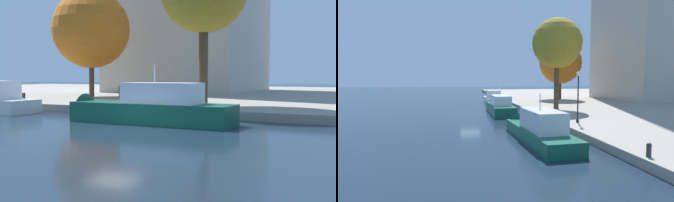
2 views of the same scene
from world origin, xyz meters
The scene contains 5 objects.
ground_plane centered at (0.00, 0.00, 0.00)m, with size 220.00×220.00×0.00m, color #192838.
dock_promenade centered at (0.00, 34.82, 0.28)m, with size 120.00×55.00×0.56m, color gray.
motor_yacht_1 centered at (-0.48, 3.85, 0.72)m, with size 10.94×2.77×4.25m.
mooring_bollard_1 centered at (-13.82, 7.85, 1.01)m, with size 0.29×0.29×0.83m.
tree_2 centered at (-14.47, 18.04, 7.66)m, with size 8.06×7.95×10.89m.
Camera 1 is at (11.53, -17.49, 2.86)m, focal length 44.65 mm.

